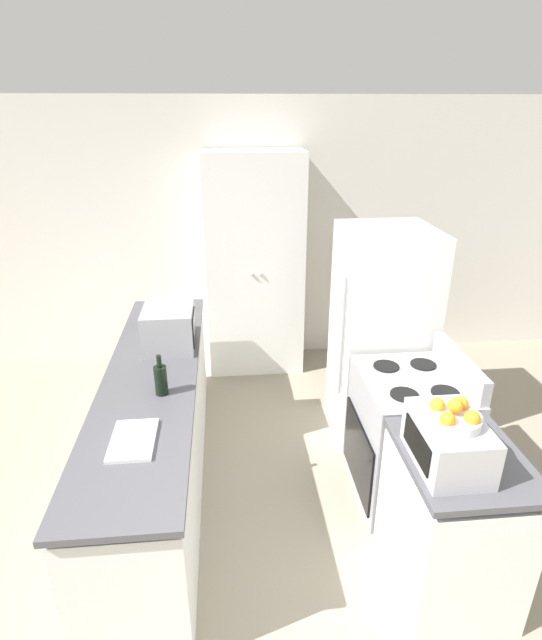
% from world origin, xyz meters
% --- Properties ---
extents(wall_back, '(7.00, 0.06, 2.60)m').
position_xyz_m(wall_back, '(0.00, 3.48, 1.30)').
color(wall_back, silver).
rests_on(wall_back, ground_plane).
extents(counter_left, '(0.60, 2.68, 0.90)m').
position_xyz_m(counter_left, '(-0.83, 1.44, 0.43)').
color(counter_left, silver).
rests_on(counter_left, ground_plane).
extents(counter_right, '(0.60, 0.72, 0.90)m').
position_xyz_m(counter_right, '(0.83, 0.46, 0.43)').
color(counter_right, silver).
rests_on(counter_right, ground_plane).
extents(pantry_cabinet, '(0.93, 0.52, 2.14)m').
position_xyz_m(pantry_cabinet, '(-0.04, 3.18, 1.07)').
color(pantry_cabinet, white).
rests_on(pantry_cabinet, ground_plane).
extents(stove, '(0.66, 0.74, 1.06)m').
position_xyz_m(stove, '(0.85, 1.21, 0.46)').
color(stove, '#9E9EA3').
rests_on(stove, ground_plane).
extents(refrigerator, '(0.70, 0.71, 1.70)m').
position_xyz_m(refrigerator, '(0.87, 1.97, 0.85)').
color(refrigerator, white).
rests_on(refrigerator, ground_plane).
extents(microwave, '(0.36, 0.45, 0.30)m').
position_xyz_m(microwave, '(-0.74, 1.86, 1.05)').
color(microwave, '#939399').
rests_on(microwave, counter_left).
extents(wine_bottle, '(0.08, 0.08, 0.26)m').
position_xyz_m(wine_bottle, '(-0.73, 1.19, 1.00)').
color(wine_bottle, black).
rests_on(wine_bottle, counter_left).
extents(toaster_oven, '(0.31, 0.45, 0.24)m').
position_xyz_m(toaster_oven, '(0.71, 0.41, 1.02)').
color(toaster_oven, '#B2B2B7').
rests_on(toaster_oven, counter_right).
extents(fruit_bowl, '(0.26, 0.26, 0.13)m').
position_xyz_m(fruit_bowl, '(0.71, 0.39, 1.18)').
color(fruit_bowl, silver).
rests_on(fruit_bowl, toaster_oven).
extents(cutting_board, '(0.23, 0.35, 0.02)m').
position_xyz_m(cutting_board, '(-0.83, 0.73, 0.91)').
color(cutting_board, silver).
rests_on(cutting_board, counter_left).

